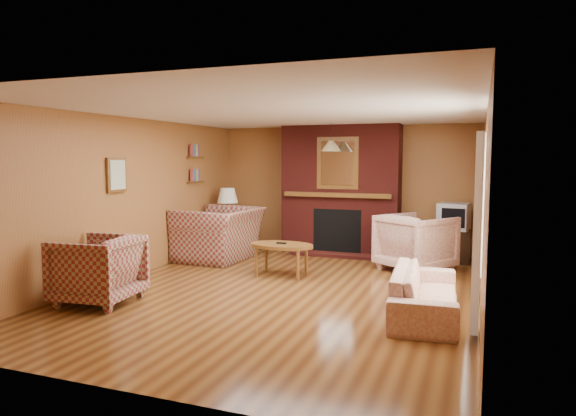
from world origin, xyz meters
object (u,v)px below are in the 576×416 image
at_px(crt_tv, 454,216).
at_px(floral_sofa, 425,292).
at_px(plaid_loveseat, 219,234).
at_px(tv_stand, 453,246).
at_px(plaid_armchair, 98,269).
at_px(coffee_table, 281,247).
at_px(fireplace, 341,191).
at_px(table_lamp, 228,203).
at_px(floral_armchair, 416,243).
at_px(side_table, 228,236).

bearing_deg(crt_tv, floral_sofa, -92.66).
relative_size(plaid_loveseat, tv_stand, 2.46).
distance_m(plaid_armchair, coffee_table, 2.70).
bearing_deg(plaid_armchair, plaid_loveseat, 172.61).
xyz_separation_m(coffee_table, tv_stand, (2.40, 1.97, -0.15)).
distance_m(fireplace, tv_stand, 2.25).
bearing_deg(table_lamp, floral_armchair, -8.80).
bearing_deg(table_lamp, crt_tv, 4.74).
height_order(plaid_loveseat, crt_tv, crt_tv).
bearing_deg(side_table, fireplace, 14.29).
relative_size(plaid_loveseat, floral_armchair, 1.40).
bearing_deg(side_table, floral_armchair, -8.80).
relative_size(fireplace, crt_tv, 4.30).
bearing_deg(floral_sofa, fireplace, 25.10).
bearing_deg(table_lamp, side_table, 0.00).
distance_m(floral_armchair, tv_stand, 1.07).
bearing_deg(fireplace, floral_armchair, -35.69).
bearing_deg(crt_tv, tv_stand, 90.00).
relative_size(floral_sofa, table_lamp, 2.72).
xyz_separation_m(fireplace, floral_sofa, (1.90, -3.42, -0.92)).
xyz_separation_m(plaid_loveseat, crt_tv, (3.90, 1.17, 0.34)).
bearing_deg(plaid_armchair, floral_sofa, 97.88).
relative_size(plaid_armchair, floral_armchair, 0.92).
bearing_deg(fireplace, coffee_table, -99.36).
relative_size(plaid_armchair, crt_tv, 1.65).
bearing_deg(side_table, tv_stand, 4.82).
relative_size(floral_sofa, crt_tv, 3.24).
relative_size(tv_stand, crt_tv, 1.02).
bearing_deg(tv_stand, floral_armchair, -124.89).
xyz_separation_m(coffee_table, side_table, (-1.75, 1.62, -0.16)).
relative_size(plaid_loveseat, side_table, 2.54).
bearing_deg(plaid_armchair, coffee_table, 138.30).
bearing_deg(crt_tv, coffee_table, -140.78).
height_order(plaid_loveseat, coffee_table, plaid_loveseat).
xyz_separation_m(floral_sofa, table_lamp, (-4.00, 2.88, 0.66)).
bearing_deg(coffee_table, plaid_armchair, -126.24).
height_order(plaid_armchair, coffee_table, plaid_armchair).
xyz_separation_m(plaid_loveseat, plaid_armchair, (-0.10, -2.97, -0.04)).
relative_size(floral_sofa, tv_stand, 3.18).
xyz_separation_m(floral_armchair, side_table, (-3.63, 0.56, -0.18)).
distance_m(plaid_armchair, crt_tv, 5.77).
relative_size(table_lamp, tv_stand, 1.17).
height_order(plaid_loveseat, floral_sofa, plaid_loveseat).
relative_size(floral_armchair, table_lamp, 1.50).
xyz_separation_m(table_lamp, crt_tv, (4.15, 0.34, -0.13)).
height_order(fireplace, plaid_loveseat, fireplace).
height_order(side_table, crt_tv, crt_tv).
xyz_separation_m(floral_armchair, table_lamp, (-3.63, 0.56, 0.47)).
xyz_separation_m(plaid_loveseat, table_lamp, (-0.25, 0.83, 0.47)).
xyz_separation_m(plaid_armchair, crt_tv, (4.00, 4.14, 0.38)).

